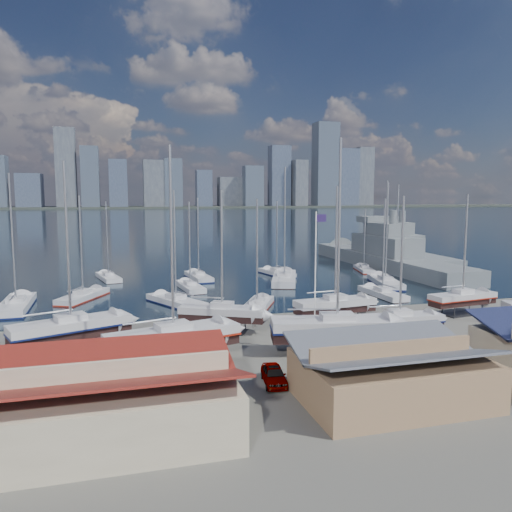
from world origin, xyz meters
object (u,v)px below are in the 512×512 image
object	(u,v)px
naval_ship_east	(385,259)
flagpole	(316,267)
car_a	(274,375)
sailboat_cradle_0	(71,328)
naval_ship_west	(396,252)

from	to	relation	value
naval_ship_east	flagpole	size ratio (longest dim) A/B	3.89
car_a	flagpole	world-z (taller)	flagpole
naval_ship_east	car_a	world-z (taller)	naval_ship_east
sailboat_cradle_0	naval_ship_west	distance (m)	79.56
naval_ship_east	naval_ship_west	bearing A→B (deg)	-40.48
sailboat_cradle_0	flagpole	bearing A→B (deg)	-28.13
car_a	flagpole	bearing A→B (deg)	61.49
car_a	naval_ship_west	bearing A→B (deg)	60.68
naval_ship_east	flagpole	xyz separation A→B (m)	(-31.57, -41.92, 5.39)
flagpole	naval_ship_east	bearing A→B (deg)	53.02
sailboat_cradle_0	naval_ship_east	distance (m)	66.60
sailboat_cradle_0	car_a	xyz separation A→B (m)	(14.89, -12.22, -1.42)
naval_ship_west	car_a	world-z (taller)	naval_ship_west
sailboat_cradle_0	naval_ship_east	bearing A→B (deg)	14.63
naval_ship_east	car_a	bearing A→B (deg)	142.82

